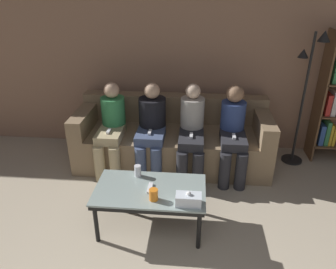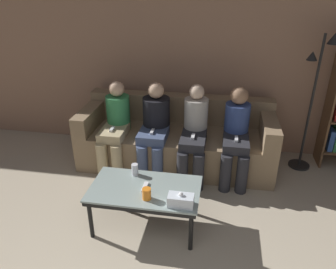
{
  "view_description": "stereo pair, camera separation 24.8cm",
  "coord_description": "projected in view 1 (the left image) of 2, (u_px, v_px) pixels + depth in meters",
  "views": [
    {
      "loc": [
        0.28,
        -0.38,
        2.21
      ],
      "look_at": [
        0.0,
        2.68,
        0.7
      ],
      "focal_mm": 35.0,
      "sensor_mm": 36.0,
      "label": 1
    },
    {
      "loc": [
        0.52,
        -0.35,
        2.21
      ],
      "look_at": [
        0.0,
        2.68,
        0.7
      ],
      "focal_mm": 35.0,
      "sensor_mm": 36.0,
      "label": 2
    }
  ],
  "objects": [
    {
      "name": "wall_back",
      "position": [
        176.0,
        53.0,
        4.22
      ],
      "size": [
        12.0,
        0.06,
        2.6
      ],
      "color": "#9E755B",
      "rests_on": "ground_plane"
    },
    {
      "name": "couch",
      "position": [
        173.0,
        140.0,
        4.19
      ],
      "size": [
        2.38,
        0.88,
        0.81
      ],
      "color": "#897051",
      "rests_on": "ground_plane"
    },
    {
      "name": "coffee_table",
      "position": [
        150.0,
        193.0,
        3.02
      ],
      "size": [
        1.02,
        0.58,
        0.44
      ],
      "color": "#8C9E99",
      "rests_on": "ground_plane"
    },
    {
      "name": "cup_near_left",
      "position": [
        138.0,
        171.0,
        3.17
      ],
      "size": [
        0.06,
        0.06,
        0.12
      ],
      "color": "silver",
      "rests_on": "coffee_table"
    },
    {
      "name": "cup_near_right",
      "position": [
        154.0,
        195.0,
        2.84
      ],
      "size": [
        0.08,
        0.08,
        0.11
      ],
      "color": "orange",
      "rests_on": "coffee_table"
    },
    {
      "name": "tissue_box",
      "position": [
        189.0,
        199.0,
        2.78
      ],
      "size": [
        0.22,
        0.12,
        0.13
      ],
      "color": "silver",
      "rests_on": "coffee_table"
    },
    {
      "name": "game_remote",
      "position": [
        150.0,
        188.0,
        3.0
      ],
      "size": [
        0.04,
        0.15,
        0.02
      ],
      "color": "white",
      "rests_on": "coffee_table"
    },
    {
      "name": "standing_lamp",
      "position": [
        307.0,
        86.0,
        3.88
      ],
      "size": [
        0.31,
        0.26,
        1.66
      ],
      "color": "black",
      "rests_on": "ground_plane"
    },
    {
      "name": "seated_person_left_end",
      "position": [
        111.0,
        126.0,
        3.92
      ],
      "size": [
        0.31,
        0.64,
        1.07
      ],
      "color": "tan",
      "rests_on": "ground_plane"
    },
    {
      "name": "seated_person_mid_left",
      "position": [
        151.0,
        126.0,
        3.9
      ],
      "size": [
        0.33,
        0.64,
        1.08
      ],
      "color": "#47567A",
      "rests_on": "ground_plane"
    },
    {
      "name": "seated_person_mid_right",
      "position": [
        192.0,
        130.0,
        3.83
      ],
      "size": [
        0.31,
        0.69,
        1.09
      ],
      "color": "#28282D",
      "rests_on": "ground_plane"
    },
    {
      "name": "seated_person_right_end",
      "position": [
        233.0,
        130.0,
        3.8
      ],
      "size": [
        0.31,
        0.66,
        1.09
      ],
      "color": "#28282D",
      "rests_on": "ground_plane"
    }
  ]
}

